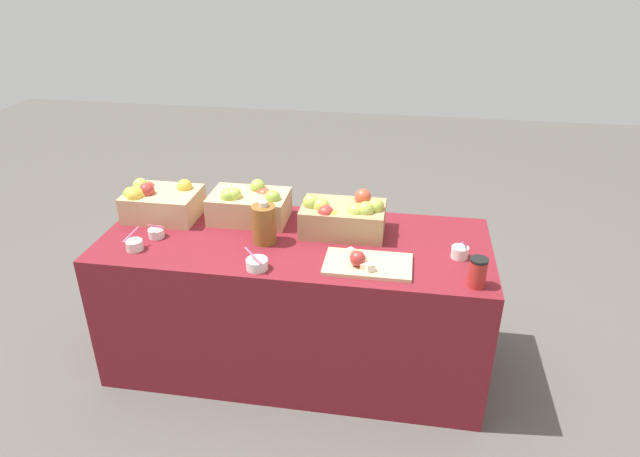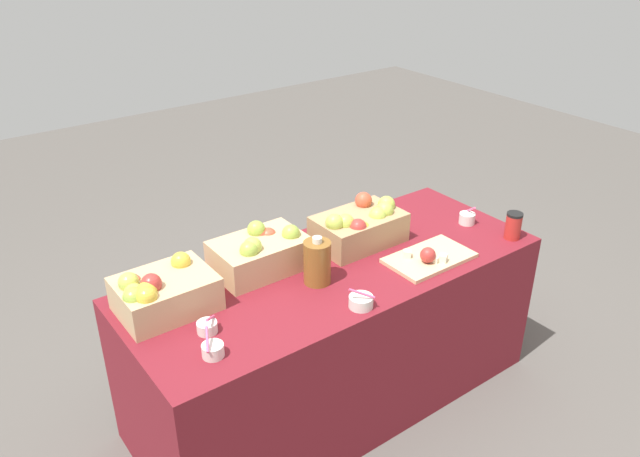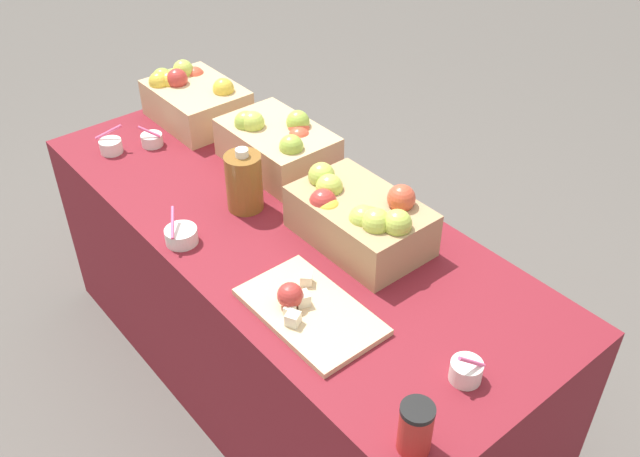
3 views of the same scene
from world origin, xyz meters
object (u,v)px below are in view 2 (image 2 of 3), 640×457
(apple_crate_left, at_px, (161,292))
(apple_crate_right, at_px, (360,226))
(coffee_cup, at_px, (513,226))
(sample_bowl_extra, at_px, (361,301))
(apple_crate_middle, at_px, (260,252))
(sample_bowl_mid, at_px, (467,218))
(cider_jug, at_px, (317,262))
(sample_bowl_far, at_px, (207,327))
(cutting_board_front, at_px, (429,257))
(sample_bowl_near, at_px, (213,350))

(apple_crate_left, relative_size, apple_crate_right, 0.90)
(coffee_cup, bearing_deg, apple_crate_left, 165.00)
(apple_crate_right, xyz_separation_m, sample_bowl_extra, (-0.33, -0.41, -0.06))
(apple_crate_middle, relative_size, sample_bowl_mid, 3.84)
(sample_bowl_mid, xyz_separation_m, cider_jug, (-0.92, 0.01, 0.07))
(sample_bowl_mid, relative_size, sample_bowl_extra, 0.98)
(sample_bowl_far, bearing_deg, cutting_board_front, -6.42)
(sample_bowl_near, xyz_separation_m, sample_bowl_extra, (0.62, -0.08, -0.00))
(cider_jug, bearing_deg, apple_crate_middle, 120.04)
(cider_jug, xyz_separation_m, coffee_cup, (0.98, -0.24, -0.03))
(sample_bowl_far, bearing_deg, coffee_cup, -7.47)
(sample_bowl_extra, bearing_deg, sample_bowl_mid, 15.49)
(apple_crate_left, xyz_separation_m, apple_crate_right, (0.98, -0.03, 0.00))
(sample_bowl_near, bearing_deg, cider_jug, 16.72)
(apple_crate_middle, relative_size, cutting_board_front, 1.02)
(sample_bowl_mid, bearing_deg, sample_bowl_near, -173.53)
(apple_crate_left, relative_size, sample_bowl_extra, 3.47)
(apple_crate_middle, xyz_separation_m, sample_bowl_near, (-0.45, -0.41, -0.06))
(apple_crate_left, xyz_separation_m, cider_jug, (0.61, -0.19, 0.01))
(apple_crate_middle, relative_size, coffee_cup, 3.03)
(cutting_board_front, bearing_deg, coffee_cup, -9.77)
(apple_crate_right, xyz_separation_m, cider_jug, (-0.36, -0.16, 0.01))
(apple_crate_middle, relative_size, sample_bowl_near, 4.04)
(apple_crate_right, bearing_deg, sample_bowl_far, -167.79)
(apple_crate_left, xyz_separation_m, cutting_board_front, (1.12, -0.34, -0.07))
(sample_bowl_mid, height_order, cider_jug, cider_jug)
(coffee_cup, bearing_deg, sample_bowl_near, 177.74)
(apple_crate_middle, distance_m, sample_bowl_extra, 0.52)
(sample_bowl_far, height_order, coffee_cup, coffee_cup)
(cutting_board_front, bearing_deg, apple_crate_right, 114.25)
(sample_bowl_far, bearing_deg, apple_crate_middle, 34.03)
(cider_jug, bearing_deg, sample_bowl_far, -175.81)
(apple_crate_left, bearing_deg, apple_crate_middle, 5.39)
(apple_crate_left, height_order, apple_crate_right, apple_crate_right)
(apple_crate_middle, relative_size, cider_jug, 1.87)
(cutting_board_front, relative_size, sample_bowl_mid, 3.78)
(cider_jug, bearing_deg, apple_crate_right, 23.18)
(cider_jug, bearing_deg, cutting_board_front, -17.26)
(apple_crate_middle, height_order, cider_jug, cider_jug)
(sample_bowl_mid, relative_size, sample_bowl_far, 1.21)
(sample_bowl_far, xyz_separation_m, cider_jug, (0.54, 0.04, 0.07))
(sample_bowl_extra, relative_size, cider_jug, 0.50)
(sample_bowl_mid, distance_m, sample_bowl_extra, 0.93)
(cider_jug, relative_size, coffee_cup, 1.62)
(sample_bowl_far, height_order, sample_bowl_extra, sample_bowl_extra)
(sample_bowl_mid, xyz_separation_m, coffee_cup, (0.06, -0.23, 0.04))
(apple_crate_right, bearing_deg, cutting_board_front, -65.75)
(apple_crate_right, distance_m, sample_bowl_extra, 0.53)
(coffee_cup, bearing_deg, cider_jug, 166.31)
(apple_crate_middle, bearing_deg, sample_bowl_near, -137.87)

